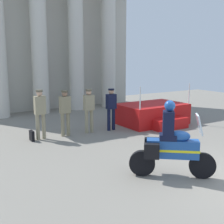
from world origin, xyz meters
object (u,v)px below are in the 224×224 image
(officer_in_row_0, at_px, (40,110))
(motorcycle_with_rider, at_px, (170,146))
(reviewing_stand, at_px, (153,114))
(officer_in_row_2, at_px, (89,107))
(officer_in_row_3, at_px, (111,106))
(briefcase_on_ground, at_px, (32,136))
(officer_in_row_1, at_px, (65,109))

(officer_in_row_0, bearing_deg, motorcycle_with_rider, 107.63)
(reviewing_stand, relative_size, officer_in_row_2, 1.66)
(officer_in_row_2, height_order, officer_in_row_3, officer_in_row_2)
(officer_in_row_3, distance_m, briefcase_on_ground, 3.25)
(reviewing_stand, bearing_deg, officer_in_row_2, 177.62)
(officer_in_row_2, bearing_deg, officer_in_row_1, -2.30)
(reviewing_stand, bearing_deg, officer_in_row_1, 177.53)
(officer_in_row_2, bearing_deg, officer_in_row_3, 173.67)
(motorcycle_with_rider, bearing_deg, reviewing_stand, 93.50)
(reviewing_stand, distance_m, briefcase_on_ground, 5.28)
(officer_in_row_2, distance_m, motorcycle_with_rider, 4.87)
(officer_in_row_0, distance_m, officer_in_row_2, 1.89)
(officer_in_row_1, xyz_separation_m, officer_in_row_2, (0.96, -0.05, -0.01))
(motorcycle_with_rider, bearing_deg, officer_in_row_3, 114.13)
(officer_in_row_3, relative_size, briefcase_on_ground, 4.59)
(officer_in_row_0, height_order, officer_in_row_1, officer_in_row_0)
(officer_in_row_0, relative_size, officer_in_row_1, 1.04)
(officer_in_row_2, xyz_separation_m, officer_in_row_3, (0.92, -0.11, -0.01))
(officer_in_row_1, distance_m, briefcase_on_ground, 1.51)
(reviewing_stand, relative_size, motorcycle_with_rider, 1.46)
(motorcycle_with_rider, xyz_separation_m, briefcase_on_ground, (-1.86, 4.90, -0.61))
(officer_in_row_3, distance_m, motorcycle_with_rider, 4.92)
(reviewing_stand, distance_m, officer_in_row_2, 3.10)
(officer_in_row_1, bearing_deg, officer_in_row_3, 175.71)
(reviewing_stand, bearing_deg, briefcase_on_ground, 178.07)
(officer_in_row_3, bearing_deg, officer_in_row_1, -4.29)
(officer_in_row_1, bearing_deg, reviewing_stand, 177.97)
(officer_in_row_0, bearing_deg, officer_in_row_1, 179.07)
(reviewing_stand, xyz_separation_m, briefcase_on_ground, (-5.27, 0.18, -0.24))
(officer_in_row_0, bearing_deg, reviewing_stand, 178.18)
(officer_in_row_1, xyz_separation_m, briefcase_on_ground, (-1.27, 0.01, -0.81))
(officer_in_row_3, bearing_deg, officer_in_row_2, -6.33)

